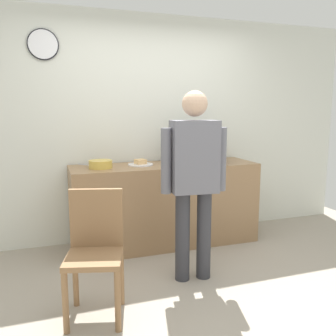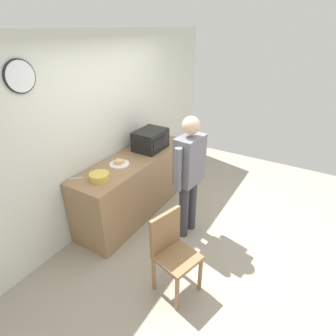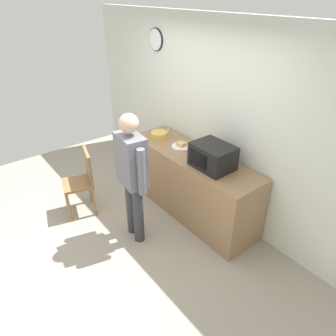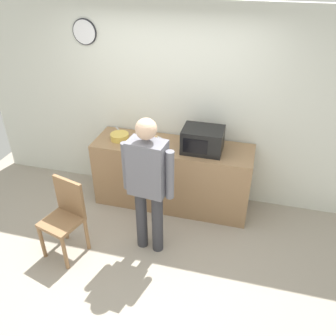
{
  "view_description": "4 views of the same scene",
  "coord_description": "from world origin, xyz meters",
  "px_view_note": "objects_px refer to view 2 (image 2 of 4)",
  "views": [
    {
      "loc": [
        -1.13,
        -2.54,
        1.54
      ],
      "look_at": [
        -0.01,
        0.73,
        0.96
      ],
      "focal_mm": 38.44,
      "sensor_mm": 36.0,
      "label": 1
    },
    {
      "loc": [
        -2.68,
        -1.04,
        2.62
      ],
      "look_at": [
        0.23,
        0.71,
        0.84
      ],
      "focal_mm": 29.27,
      "sensor_mm": 36.0,
      "label": 2
    },
    {
      "loc": [
        2.78,
        -1.26,
        2.82
      ],
      "look_at": [
        0.2,
        0.75,
        0.91
      ],
      "focal_mm": 32.91,
      "sensor_mm": 36.0,
      "label": 3
    },
    {
      "loc": [
        1.09,
        -2.63,
        3.08
      ],
      "look_at": [
        0.17,
        0.81,
        0.83
      ],
      "focal_mm": 37.41,
      "sensor_mm": 36.0,
      "label": 4
    }
  ],
  "objects_px": {
    "sandwich_plate": "(119,163)",
    "person_standing": "(189,170)",
    "wooden_chair": "(172,250)",
    "salad_bowl": "(99,177)",
    "microwave": "(150,140)",
    "spoon_utensil": "(76,178)",
    "fork_utensil": "(136,144)"
  },
  "relations": [
    {
      "from": "sandwich_plate",
      "to": "person_standing",
      "type": "relative_size",
      "value": 0.16
    },
    {
      "from": "sandwich_plate",
      "to": "wooden_chair",
      "type": "bearing_deg",
      "value": -118.58
    },
    {
      "from": "salad_bowl",
      "to": "microwave",
      "type": "bearing_deg",
      "value": -0.63
    },
    {
      "from": "salad_bowl",
      "to": "spoon_utensil",
      "type": "xyz_separation_m",
      "value": [
        -0.14,
        0.28,
        -0.04
      ]
    },
    {
      "from": "sandwich_plate",
      "to": "spoon_utensil",
      "type": "height_order",
      "value": "sandwich_plate"
    },
    {
      "from": "spoon_utensil",
      "to": "person_standing",
      "type": "height_order",
      "value": "person_standing"
    },
    {
      "from": "fork_utensil",
      "to": "wooden_chair",
      "type": "height_order",
      "value": "wooden_chair"
    },
    {
      "from": "salad_bowl",
      "to": "person_standing",
      "type": "distance_m",
      "value": 1.13
    },
    {
      "from": "sandwich_plate",
      "to": "spoon_utensil",
      "type": "bearing_deg",
      "value": 159.32
    },
    {
      "from": "microwave",
      "to": "salad_bowl",
      "type": "bearing_deg",
      "value": 179.37
    },
    {
      "from": "person_standing",
      "to": "salad_bowl",
      "type": "bearing_deg",
      "value": 127.2
    },
    {
      "from": "salad_bowl",
      "to": "person_standing",
      "type": "relative_size",
      "value": 0.14
    },
    {
      "from": "sandwich_plate",
      "to": "fork_utensil",
      "type": "bearing_deg",
      "value": 17.85
    },
    {
      "from": "microwave",
      "to": "wooden_chair",
      "type": "relative_size",
      "value": 0.53
    },
    {
      "from": "salad_bowl",
      "to": "person_standing",
      "type": "height_order",
      "value": "person_standing"
    },
    {
      "from": "spoon_utensil",
      "to": "person_standing",
      "type": "relative_size",
      "value": 0.1
    },
    {
      "from": "microwave",
      "to": "fork_utensil",
      "type": "xyz_separation_m",
      "value": [
        0.02,
        0.29,
        -0.15
      ]
    },
    {
      "from": "spoon_utensil",
      "to": "wooden_chair",
      "type": "xyz_separation_m",
      "value": [
        -0.09,
        -1.45,
        -0.4
      ]
    },
    {
      "from": "spoon_utensil",
      "to": "person_standing",
      "type": "bearing_deg",
      "value": -55.15
    },
    {
      "from": "person_standing",
      "to": "spoon_utensil",
      "type": "bearing_deg",
      "value": 124.85
    },
    {
      "from": "fork_utensil",
      "to": "person_standing",
      "type": "distance_m",
      "value": 1.26
    },
    {
      "from": "sandwich_plate",
      "to": "salad_bowl",
      "type": "height_order",
      "value": "salad_bowl"
    },
    {
      "from": "wooden_chair",
      "to": "sandwich_plate",
      "type": "bearing_deg",
      "value": 61.42
    },
    {
      "from": "salad_bowl",
      "to": "spoon_utensil",
      "type": "bearing_deg",
      "value": 116.22
    },
    {
      "from": "salad_bowl",
      "to": "fork_utensil",
      "type": "relative_size",
      "value": 1.44
    },
    {
      "from": "sandwich_plate",
      "to": "person_standing",
      "type": "bearing_deg",
      "value": -76.16
    },
    {
      "from": "fork_utensil",
      "to": "person_standing",
      "type": "bearing_deg",
      "value": -111.07
    },
    {
      "from": "salad_bowl",
      "to": "wooden_chair",
      "type": "bearing_deg",
      "value": -100.83
    },
    {
      "from": "person_standing",
      "to": "wooden_chair",
      "type": "xyz_separation_m",
      "value": [
        -0.91,
        -0.28,
        -0.46
      ]
    },
    {
      "from": "wooden_chair",
      "to": "salad_bowl",
      "type": "bearing_deg",
      "value": 79.17
    },
    {
      "from": "microwave",
      "to": "sandwich_plate",
      "type": "height_order",
      "value": "microwave"
    },
    {
      "from": "microwave",
      "to": "fork_utensil",
      "type": "bearing_deg",
      "value": 85.74
    }
  ]
}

